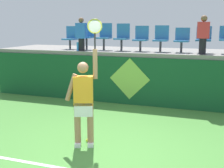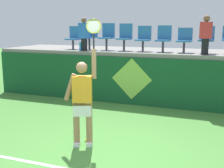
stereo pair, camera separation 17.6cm
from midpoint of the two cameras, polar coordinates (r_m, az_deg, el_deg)
ground_plane at (r=5.84m, az=-3.00°, el=-13.25°), size 40.00×40.00×0.00m
court_back_wall at (r=9.02m, az=5.93°, el=0.46°), size 10.73×0.20×1.47m
spectator_platform at (r=10.04m, az=7.58°, el=6.11°), size 10.73×2.42×0.12m
tennis_player at (r=5.92m, az=-6.31°, el=-3.01°), size 0.72×0.38×2.54m
tennis_ball at (r=6.39m, az=-5.56°, el=-10.74°), size 0.07×0.07×0.07m
water_bottle at (r=9.84m, az=-7.15°, el=7.18°), size 0.07×0.07×0.28m
stadium_chair_0 at (r=10.55m, az=-8.42°, el=8.99°), size 0.44×0.42×0.79m
stadium_chair_1 at (r=10.27m, az=-5.26°, el=9.37°), size 0.44×0.42×0.87m
stadium_chair_2 at (r=10.03m, az=-1.94°, el=9.37°), size 0.44×0.42×0.89m
stadium_chair_3 at (r=9.83m, az=1.47°, el=9.24°), size 0.44×0.42×0.88m
stadium_chair_4 at (r=9.65m, az=5.10°, el=8.93°), size 0.44×0.42×0.81m
stadium_chair_5 at (r=9.51m, az=8.92°, el=8.83°), size 0.44×0.42×0.82m
stadium_chair_6 at (r=9.41m, az=12.79°, el=8.48°), size 0.44×0.42×0.75m
stadium_chair_7 at (r=9.36m, az=16.71°, el=8.49°), size 0.44×0.42×0.80m
spectator_0 at (r=8.93m, az=16.62°, el=9.19°), size 0.34×0.20×1.10m
spectator_1 at (r=9.84m, az=-6.43°, el=9.59°), size 0.34×0.20×1.07m
wall_signage_mount at (r=9.21m, az=2.81°, el=-3.96°), size 1.27×0.01×1.45m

